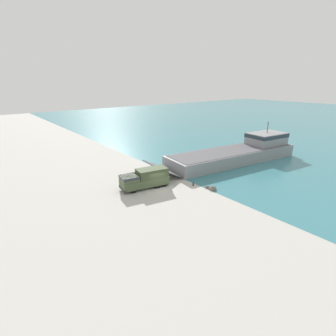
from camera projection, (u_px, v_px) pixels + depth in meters
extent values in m
plane|color=#B7B5AD|center=(158.00, 188.00, 40.63)|extent=(240.00, 240.00, 0.00)
cube|color=gray|center=(233.00, 156.00, 53.92)|extent=(10.85, 29.89, 2.39)
cube|color=#56565B|center=(233.00, 150.00, 53.52)|extent=(10.12, 28.66, 0.08)
cube|color=gray|center=(266.00, 139.00, 58.08)|extent=(6.19, 8.73, 2.55)
cube|color=#28333D|center=(267.00, 135.00, 57.85)|extent=(6.35, 8.83, 0.77)
cylinder|color=#3F3F42|center=(268.00, 127.00, 57.30)|extent=(0.16, 0.16, 2.40)
cube|color=#56565B|center=(162.00, 169.00, 45.58)|extent=(6.88, 5.11, 2.29)
cube|color=#475638|center=(145.00, 182.00, 40.62)|extent=(3.71, 7.77, 1.23)
cube|color=#475638|center=(129.00, 178.00, 39.19)|extent=(2.75, 2.89, 0.80)
cube|color=#28333D|center=(129.00, 177.00, 39.12)|extent=(2.82, 2.93, 0.40)
cube|color=#3C492E|center=(152.00, 173.00, 40.79)|extent=(3.16, 5.05, 1.35)
cube|color=#2D2D2D|center=(122.00, 189.00, 39.12)|extent=(2.56, 0.66, 0.32)
cylinder|color=black|center=(133.00, 189.00, 38.82)|extent=(0.53, 1.22, 1.18)
cylinder|color=black|center=(128.00, 185.00, 40.59)|extent=(0.53, 1.22, 1.18)
cylinder|color=black|center=(158.00, 184.00, 40.66)|extent=(0.53, 1.22, 1.18)
cylinder|color=black|center=(152.00, 180.00, 42.43)|extent=(0.53, 1.22, 1.18)
cylinder|color=black|center=(164.00, 183.00, 41.16)|extent=(0.53, 1.22, 1.18)
cylinder|color=black|center=(158.00, 179.00, 42.93)|extent=(0.53, 1.22, 1.18)
cylinder|color=#6B664C|center=(129.00, 181.00, 42.49)|extent=(0.14, 0.14, 0.81)
cylinder|color=#6B664C|center=(129.00, 182.00, 42.32)|extent=(0.14, 0.14, 0.81)
cube|color=#6B664C|center=(128.00, 177.00, 42.18)|extent=(0.50, 0.41, 0.64)
sphere|color=tan|center=(128.00, 175.00, 42.04)|extent=(0.22, 0.22, 0.22)
cylinder|color=#333338|center=(193.00, 184.00, 41.60)|extent=(0.24, 0.24, 0.54)
sphere|color=#333338|center=(193.00, 182.00, 41.49)|extent=(0.27, 0.27, 0.27)
sphere|color=#66605B|center=(207.00, 188.00, 40.90)|extent=(0.76, 0.76, 0.76)
sphere|color=#66605B|center=(162.00, 167.00, 50.57)|extent=(0.64, 0.64, 0.64)
sphere|color=#66605B|center=(212.00, 190.00, 40.22)|extent=(1.24, 1.24, 1.24)
sphere|color=#66605B|center=(154.00, 165.00, 52.11)|extent=(0.59, 0.59, 0.59)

